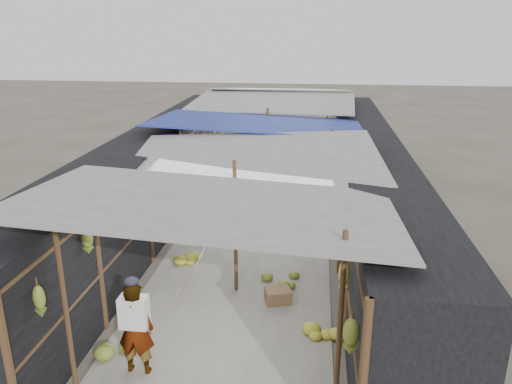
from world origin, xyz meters
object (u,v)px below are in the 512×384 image
at_px(crate_near, 278,296).
at_px(vendor_seated, 302,191).
at_px(shopper_blue, 219,184).
at_px(vendor_elderly, 135,328).
at_px(black_basin, 324,222).

distance_m(crate_near, vendor_seated, 5.17).
xyz_separation_m(shopper_blue, vendor_seated, (2.28, 0.29, -0.21)).
bearing_deg(vendor_elderly, vendor_seated, -105.94).
distance_m(vendor_elderly, vendor_seated, 7.64).
height_order(vendor_elderly, vendor_seated, vendor_elderly).
xyz_separation_m(black_basin, vendor_elderly, (-2.75, -6.07, 0.64)).
bearing_deg(vendor_seated, crate_near, 9.67).
height_order(black_basin, shopper_blue, shopper_blue).
bearing_deg(black_basin, vendor_seated, 115.95).
bearing_deg(shopper_blue, crate_near, -101.56).
height_order(black_basin, vendor_elderly, vendor_elderly).
height_order(crate_near, vendor_elderly, vendor_elderly).
distance_m(black_basin, vendor_seated, 1.46).
relative_size(crate_near, vendor_seated, 0.46).
xyz_separation_m(crate_near, vendor_seated, (0.25, 5.15, 0.36)).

